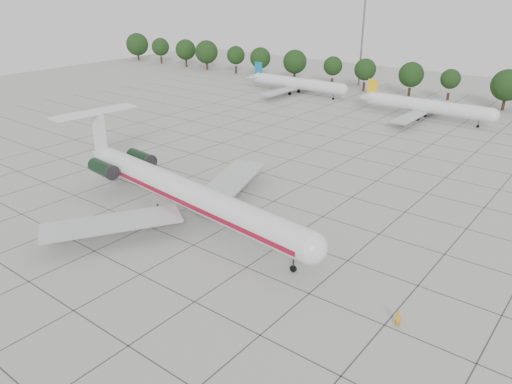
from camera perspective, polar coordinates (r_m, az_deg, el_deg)
ground at (r=64.47m, az=-2.16°, el=-3.37°), size 260.00×260.00×0.00m
apron_joints at (r=75.51m, az=5.17°, el=0.64°), size 170.00×170.00×0.02m
main_airliner at (r=65.19m, az=-8.94°, el=0.33°), size 45.72×35.79×10.74m
ground_crew at (r=47.54m, az=15.90°, el=-13.80°), size 0.67×0.52×1.65m
bg_airliner_b at (r=138.80m, az=4.71°, el=12.25°), size 28.24×27.20×7.40m
bg_airliner_c at (r=118.43m, az=18.90°, el=9.24°), size 28.24×27.20×7.40m
tree_line at (r=139.89m, az=17.32°, el=12.68°), size 249.86×8.44×10.22m
floodlight_mast at (r=152.49m, az=12.08°, el=17.13°), size 1.60×1.60×25.45m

